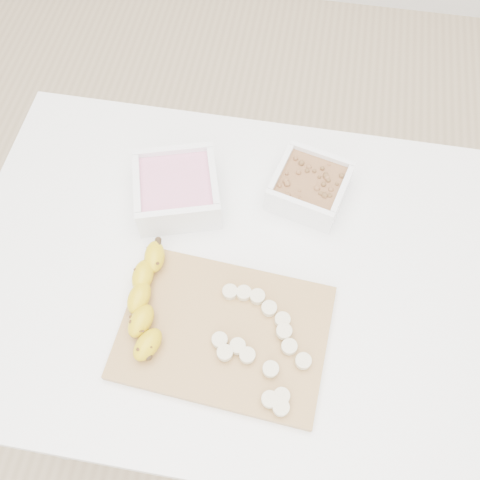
% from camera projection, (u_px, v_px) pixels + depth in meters
% --- Properties ---
extents(ground, '(3.50, 3.50, 0.00)m').
position_uv_depth(ground, '(238.00, 376.00, 1.61)').
color(ground, '#C6AD89').
rests_on(ground, ground).
extents(table, '(1.00, 0.70, 0.75)m').
position_uv_depth(table, '(237.00, 291.00, 1.04)').
color(table, white).
rests_on(table, ground).
extents(bowl_yogurt, '(0.19, 0.19, 0.07)m').
position_uv_depth(bowl_yogurt, '(177.00, 189.00, 0.99)').
color(bowl_yogurt, white).
rests_on(bowl_yogurt, table).
extents(bowl_granola, '(0.16, 0.16, 0.06)m').
position_uv_depth(bowl_granola, '(310.00, 186.00, 1.00)').
color(bowl_granola, white).
rests_on(bowl_granola, table).
extents(cutting_board, '(0.36, 0.27, 0.01)m').
position_uv_depth(cutting_board, '(224.00, 332.00, 0.89)').
color(cutting_board, '#A57549').
rests_on(cutting_board, table).
extents(banana, '(0.06, 0.21, 0.04)m').
position_uv_depth(banana, '(147.00, 302.00, 0.89)').
color(banana, gold).
rests_on(banana, cutting_board).
extents(banana_slices, '(0.16, 0.20, 0.02)m').
position_uv_depth(banana_slices, '(262.00, 344.00, 0.87)').
color(banana_slices, beige).
rests_on(banana_slices, cutting_board).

